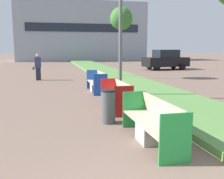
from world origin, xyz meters
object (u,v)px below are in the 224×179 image
(parked_car_distant, at_px, (166,60))
(bench_blue_frame, at_px, (97,84))
(litter_bin, at_px, (108,106))
(bench_red_frame, at_px, (117,99))
(bench_green_frame, at_px, (153,125))
(sapling_tree_far, at_px, (121,19))
(pedestrian_walking, at_px, (38,67))

(parked_car_distant, bearing_deg, bench_blue_frame, -134.47)
(litter_bin, bearing_deg, parked_car_distant, 60.35)
(bench_red_frame, height_order, bench_blue_frame, same)
(bench_green_frame, xyz_separation_m, sapling_tree_far, (2.51, 11.73, 3.53))
(bench_red_frame, distance_m, parked_car_distant, 16.90)
(bench_blue_frame, bearing_deg, litter_bin, -96.90)
(sapling_tree_far, bearing_deg, pedestrian_walking, 176.72)
(bench_green_frame, xyz_separation_m, bench_blue_frame, (-0.00, 6.83, -0.01))
(bench_red_frame, distance_m, pedestrian_walking, 9.37)
(pedestrian_walking, xyz_separation_m, parked_car_distant, (11.38, 5.68, 0.07))
(bench_red_frame, relative_size, parked_car_distant, 0.45)
(bench_red_frame, height_order, litter_bin, bench_red_frame)
(sapling_tree_far, relative_size, pedestrian_walking, 2.79)
(bench_blue_frame, distance_m, parked_car_distant, 13.84)
(sapling_tree_far, bearing_deg, bench_blue_frame, -117.11)
(litter_bin, xyz_separation_m, sapling_tree_far, (3.14, 10.07, 3.44))
(bench_blue_frame, distance_m, pedestrian_walking, 5.97)
(sapling_tree_far, distance_m, parked_car_distant, 8.99)
(bench_blue_frame, relative_size, sapling_tree_far, 0.45)
(bench_red_frame, distance_m, bench_blue_frame, 3.70)
(bench_red_frame, bearing_deg, bench_blue_frame, 89.98)
(bench_blue_frame, xyz_separation_m, litter_bin, (-0.63, -5.17, 0.10))
(pedestrian_walking, bearing_deg, bench_green_frame, -76.60)
(bench_red_frame, height_order, parked_car_distant, parked_car_distant)
(bench_blue_frame, height_order, pedestrian_walking, pedestrian_walking)
(bench_green_frame, height_order, litter_bin, bench_green_frame)
(litter_bin, distance_m, parked_car_distant, 18.48)
(bench_green_frame, height_order, parked_car_distant, parked_car_distant)
(bench_green_frame, bearing_deg, litter_bin, 110.69)
(sapling_tree_far, height_order, pedestrian_walking, sapling_tree_far)
(litter_bin, height_order, sapling_tree_far, sapling_tree_far)
(litter_bin, relative_size, sapling_tree_far, 0.20)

